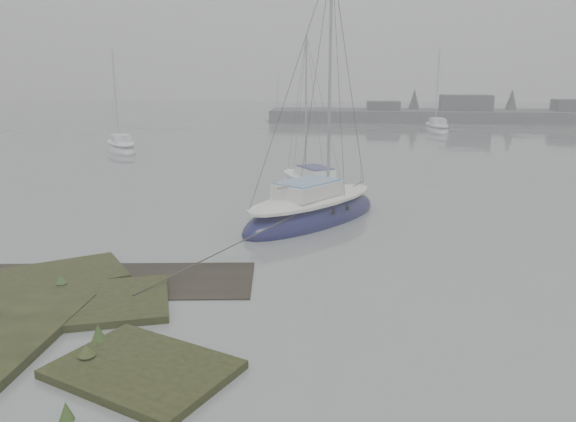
% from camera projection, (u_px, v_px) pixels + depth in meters
% --- Properties ---
extents(ground, '(160.00, 160.00, 0.00)m').
position_uv_depth(ground, '(277.00, 157.00, 41.02)').
color(ground, slate).
rests_on(ground, ground).
extents(far_shoreline, '(60.00, 8.00, 4.15)m').
position_uv_depth(far_shoreline, '(520.00, 115.00, 69.39)').
color(far_shoreline, '#4C4F51').
rests_on(far_shoreline, ground).
extents(sailboat_main, '(6.75, 7.92, 11.16)m').
position_uv_depth(sailboat_main, '(313.00, 213.00, 23.23)').
color(sailboat_main, '#13143D').
rests_on(sailboat_main, ground).
extents(sailboat_white, '(4.83, 6.11, 8.44)m').
position_uv_depth(sailboat_white, '(313.00, 186.00, 29.04)').
color(sailboat_white, white).
rests_on(sailboat_white, ground).
extents(sailboat_far_a, '(4.72, 6.07, 8.35)m').
position_uv_depth(sailboat_far_a, '(121.00, 148.00, 43.67)').
color(sailboat_far_a, silver).
rests_on(sailboat_far_a, ground).
extents(sailboat_far_b, '(2.38, 6.52, 9.09)m').
position_uv_depth(sailboat_far_b, '(437.00, 129.00, 57.84)').
color(sailboat_far_b, silver).
rests_on(sailboat_far_b, ground).
extents(sailboat_far_c, '(4.54, 1.72, 6.30)m').
position_uv_depth(sailboat_far_c, '(282.00, 119.00, 71.24)').
color(sailboat_far_c, '#AFB4BA').
rests_on(sailboat_far_c, ground).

